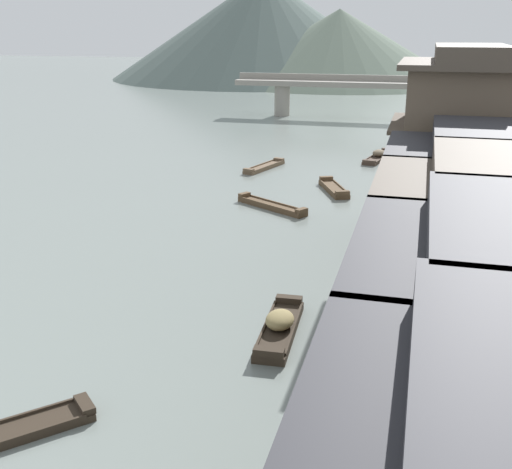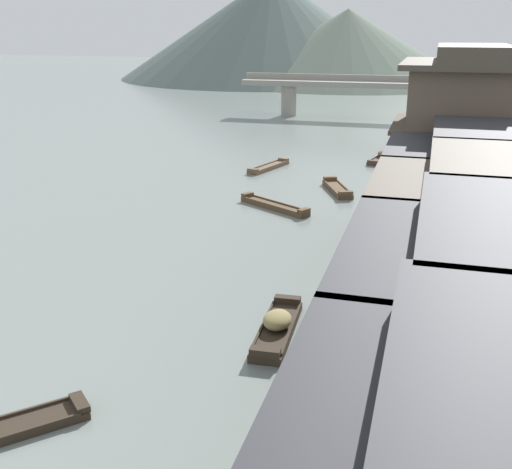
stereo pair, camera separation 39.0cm
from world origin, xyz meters
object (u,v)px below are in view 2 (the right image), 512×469
Objects in this scene: boat_midriver_drifting at (274,206)px; house_waterfront_far at (464,146)px; house_waterfront_second at (484,358)px; house_waterfront_narrow at (475,212)px; boat_moored_second at (384,156)px; boat_moored_third at (277,326)px; boat_moored_nearest at (337,189)px; stone_bridge at (359,90)px; house_waterfront_tall at (482,262)px; boat_moored_far at (269,167)px.

boat_midriver_drifting is 0.54× the size of house_waterfront_far.
house_waterfront_second is at bearing -89.96° from house_waterfront_far.
house_waterfront_far reaches higher than house_waterfront_second.
house_waterfront_narrow is (10.26, -10.42, 3.43)m from boat_midriver_drifting.
boat_moored_third is (-0.97, -31.06, 0.04)m from boat_moored_second.
boat_moored_nearest is at bearing 92.94° from boat_moored_third.
house_waterfront_second reaches higher than boat_moored_third.
boat_moored_third is at bearing -91.78° from boat_moored_second.
house_waterfront_second is at bearing -82.38° from boat_moored_second.
boat_moored_second is (1.99, 11.11, 0.07)m from boat_moored_nearest.
house_waterfront_far is at bearing -76.92° from stone_bridge.
house_waterfront_tall is 0.25× the size of stone_bridge.
boat_moored_nearest is 34.29m from stone_bridge.
house_waterfront_narrow is 0.79× the size of house_waterfront_far.
house_waterfront_second is at bearing -80.66° from stone_bridge.
house_waterfront_narrow is at bearing -45.45° from boat_midriver_drifting.
boat_moored_second is at bearing 104.21° from house_waterfront_far.
house_waterfront_narrow is 50.41m from stone_bridge.
boat_moored_nearest is 0.90× the size of boat_midriver_drifting.
stone_bridge is (-9.93, 42.74, -1.70)m from house_waterfront_far.
stone_bridge is at bearing 102.10° from boat_moored_second.
boat_moored_third is at bearing -75.32° from boat_midriver_drifting.
house_waterfront_second is 17.81m from house_waterfront_far.
boat_moored_third is 7.13m from house_waterfront_tall.
boat_moored_far is 1.03× the size of boat_midriver_drifting.
boat_moored_nearest reaches higher than boat_midriver_drifting.
house_waterfront_narrow is at bearing -64.39° from boat_moored_nearest.
boat_moored_second is 1.19× the size of boat_moored_far.
house_waterfront_second is 0.94× the size of house_waterfront_narrow.
boat_moored_third is 26.22m from boat_moored_far.
house_waterfront_narrow is at bearing -57.19° from boat_moored_far.
house_waterfront_second is 11.15m from house_waterfront_narrow.
boat_moored_far is 0.74× the size of house_waterfront_second.
house_waterfront_tall is 55.60m from stone_bridge.
house_waterfront_second is at bearing -47.34° from boat_moored_third.
boat_moored_third is 15.57m from boat_midriver_drifting.
boat_midriver_drifting is at bearing -120.86° from boat_moored_nearest.
house_waterfront_narrow reaches higher than boat_midriver_drifting.
boat_moored_second is 0.66× the size of house_waterfront_far.
house_waterfront_tall reaches higher than stone_bridge.
house_waterfront_narrow is 0.25× the size of stone_bridge.
house_waterfront_second is (9.94, -21.57, 3.42)m from boat_midriver_drifting.
house_waterfront_far reaches higher than house_waterfront_tall.
boat_moored_second is 0.84× the size of house_waterfront_tall.
boat_midriver_drifting is 39.04m from stone_bridge.
house_waterfront_tall is at bearing -88.55° from house_waterfront_far.
boat_moored_second is 0.21× the size of stone_bridge.
boat_moored_nearest is at bearing 109.52° from house_waterfront_tall.
house_waterfront_far is at bearing -51.16° from boat_moored_nearest.
boat_moored_third is at bearing -87.06° from boat_moored_nearest.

